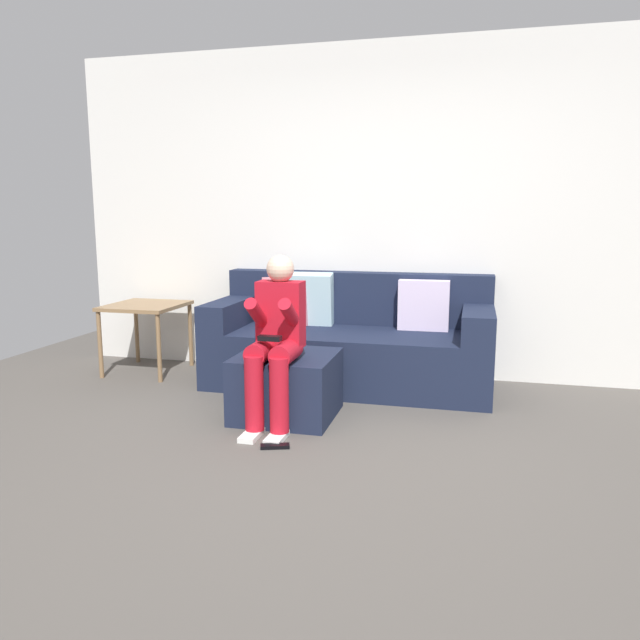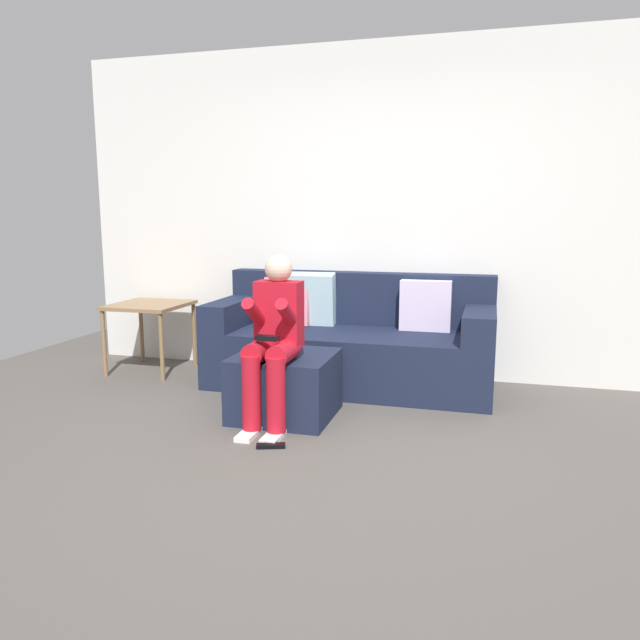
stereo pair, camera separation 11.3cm
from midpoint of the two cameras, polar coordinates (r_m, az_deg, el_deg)
name	(u,v)px [view 1 (the left image)]	position (r m, az deg, el deg)	size (l,w,h in m)	color
ground_plane	(325,478)	(3.24, -0.58, -14.49)	(7.04, 7.04, 0.00)	#544F49
wall_back	(388,213)	(5.11, 5.76, 9.88)	(5.41, 0.10, 2.68)	silver
couch_sectional	(349,343)	(4.84, 2.02, -2.13)	(2.18, 0.88, 0.87)	#192138
ottoman	(287,386)	(4.09, -3.93, -6.12)	(0.64, 0.62, 0.42)	#192138
person_seated	(275,338)	(3.83, -5.04, -1.70)	(0.30, 0.55, 1.08)	red
side_table	(146,313)	(5.40, -16.50, 0.65)	(0.59, 0.63, 0.59)	olive
remote_near_ottoman	(275,446)	(3.62, -5.13, -11.64)	(0.17, 0.05, 0.02)	black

